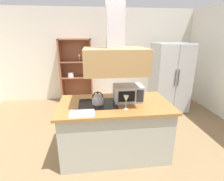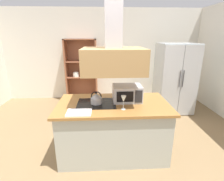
{
  "view_description": "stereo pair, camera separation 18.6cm",
  "coord_description": "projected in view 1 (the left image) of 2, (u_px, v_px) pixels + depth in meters",
  "views": [
    {
      "loc": [
        -0.17,
        -2.37,
        1.92
      ],
      "look_at": [
        0.17,
        0.48,
        1.0
      ],
      "focal_mm": 27.43,
      "sensor_mm": 36.0,
      "label": 1
    },
    {
      "loc": [
        0.01,
        -2.38,
        1.92
      ],
      "look_at": [
        0.17,
        0.48,
        1.0
      ],
      "focal_mm": 27.43,
      "sensor_mm": 36.0,
      "label": 2
    }
  ],
  "objects": [
    {
      "name": "wine_glass_on_counter",
      "position": [
        126.0,
        99.0,
        2.45
      ],
      "size": [
        0.08,
        0.08,
        0.21
      ],
      "color": "silver",
      "rests_on": "kitchen_island"
    },
    {
      "name": "refrigerator",
      "position": [
        170.0,
        78.0,
        4.48
      ],
      "size": [
        0.9,
        0.78,
        1.75
      ],
      "color": "#AEB9BE",
      "rests_on": "ground"
    },
    {
      "name": "ground_plane",
      "position": [
        105.0,
        157.0,
        2.84
      ],
      "size": [
        7.8,
        7.8,
        0.0
      ],
      "primitive_type": "plane",
      "color": "olive"
    },
    {
      "name": "wall_back",
      "position": [
        97.0,
        55.0,
        5.27
      ],
      "size": [
        6.0,
        0.12,
        2.7
      ],
      "primitive_type": "cube",
      "color": "silver",
      "rests_on": "ground"
    },
    {
      "name": "cutting_board",
      "position": [
        82.0,
        113.0,
        2.33
      ],
      "size": [
        0.34,
        0.24,
        0.02
      ],
      "primitive_type": "cube",
      "rotation": [
        0.0,
        0.0,
        0.0
      ],
      "color": "white",
      "rests_on": "kitchen_island"
    },
    {
      "name": "dish_cabinet",
      "position": [
        77.0,
        74.0,
        5.15
      ],
      "size": [
        0.92,
        0.4,
        1.84
      ],
      "color": "#93563A",
      "rests_on": "ground"
    },
    {
      "name": "range_hood",
      "position": [
        115.0,
        52.0,
        2.47
      ],
      "size": [
        0.9,
        0.7,
        1.31
      ],
      "color": "#AF854F"
    },
    {
      "name": "kitchen_island",
      "position": [
        114.0,
        128.0,
        2.85
      ],
      "size": [
        1.76,
        0.98,
        0.9
      ],
      "color": "#AEB3A6",
      "rests_on": "ground"
    },
    {
      "name": "microwave",
      "position": [
        128.0,
        93.0,
        2.79
      ],
      "size": [
        0.46,
        0.35,
        0.26
      ],
      "color": "#B7BABF",
      "rests_on": "kitchen_island"
    },
    {
      "name": "kettle",
      "position": [
        98.0,
        99.0,
        2.66
      ],
      "size": [
        0.18,
        0.18,
        0.2
      ],
      "color": "#BBB6B6",
      "rests_on": "kitchen_island"
    }
  ]
}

